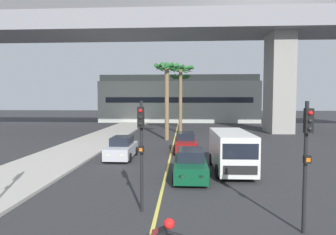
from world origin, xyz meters
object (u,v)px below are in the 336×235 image
Objects in this scene: car_queue_front at (190,165)px; traffic_light_median_near at (141,141)px; palm_tree_mid_median at (167,81)px; palm_tree_near_median at (180,78)px; palm_tree_far_median at (180,84)px; traffic_light_right_far_corner at (307,149)px; delivery_van at (231,150)px; car_queue_second at (186,143)px; car_queue_third at (122,148)px.

traffic_light_median_near reaches higher than car_queue_front.
traffic_light_median_near is 0.51× the size of palm_tree_mid_median.
palm_tree_near_median is at bearing 92.26° from car_queue_front.
palm_tree_near_median reaches higher than car_queue_front.
car_queue_front is 0.50× the size of palm_tree_far_median.
traffic_light_right_far_corner is at bearing -82.87° from palm_tree_far_median.
delivery_van is at bearing 55.38° from traffic_light_median_near.
car_queue_second is 0.78× the size of delivery_van.
delivery_van is 0.61× the size of palm_tree_near_median.
palm_tree_mid_median is at bearing -102.12° from palm_tree_near_median.
palm_tree_near_median is at bearing 99.57° from delivery_van.
palm_tree_mid_median is (-2.16, 14.52, 5.45)m from car_queue_front.
traffic_light_right_far_corner is (3.66, -14.09, 1.99)m from car_queue_second.
traffic_light_right_far_corner is (8.31, -11.23, 1.99)m from car_queue_third.
palm_tree_near_median reaches higher than delivery_van.
traffic_light_right_far_corner is at bearing -75.44° from car_queue_second.
palm_tree_near_median reaches higher than palm_tree_far_median.
car_queue_third is (-4.65, -2.86, 0.00)m from car_queue_second.
car_queue_second is at bearing 91.56° from car_queue_front.
palm_tree_mid_median is (-0.22, 19.33, 3.46)m from traffic_light_median_near.
traffic_light_median_near is 0.51× the size of palm_tree_far_median.
delivery_van reaches higher than car_queue_front.
car_queue_second is 12.90m from traffic_light_median_near.
delivery_van is at bearing -82.96° from palm_tree_far_median.
palm_tree_near_median is (-0.61, 12.96, 6.25)m from car_queue_second.
traffic_light_right_far_corner is at bearing -74.90° from palm_tree_mid_median.
car_queue_third is at bearing 126.49° from traffic_light_right_far_corner.
traffic_light_right_far_corner is 0.51× the size of palm_tree_mid_median.
palm_tree_mid_median reaches higher than car_queue_front.
traffic_light_median_near is (-1.73, -12.63, 1.99)m from car_queue_second.
traffic_light_median_near is (-1.94, -4.81, 1.99)m from car_queue_front.
palm_tree_near_median is at bearing 75.68° from car_queue_third.
palm_tree_mid_median is (-4.59, 13.00, 4.89)m from delivery_van.
traffic_light_median_near is at bearing -112.00° from car_queue_front.
car_queue_front is at bearing 68.00° from traffic_light_median_near.
car_queue_second is 6.85m from delivery_van.
palm_tree_near_median is at bearing 92.69° from car_queue_second.
delivery_van reaches higher than car_queue_second.
car_queue_second is 0.50× the size of palm_tree_far_median.
traffic_light_median_near is at bearing -124.62° from delivery_van.
palm_tree_near_median is at bearing 77.88° from palm_tree_mid_median.
palm_tree_mid_median is at bearing 74.26° from car_queue_third.
palm_tree_far_median reaches higher than car_queue_front.
car_queue_third is 17.48m from palm_tree_near_median.
car_queue_front and car_queue_third have the same top height.
traffic_light_median_near is at bearing -97.81° from car_queue_second.
traffic_light_right_far_corner is at bearing -82.53° from delivery_van.
traffic_light_right_far_corner is at bearing -15.23° from traffic_light_median_near.
car_queue_front is 7.44m from traffic_light_right_far_corner.
car_queue_front is 1.00× the size of car_queue_third.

